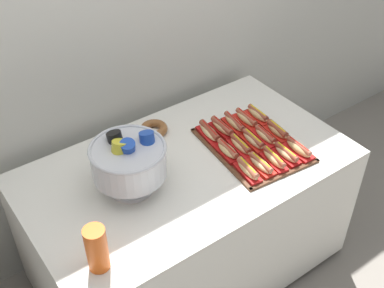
% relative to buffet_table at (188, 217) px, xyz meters
% --- Properties ---
extents(ground_plane, '(10.00, 10.00, 0.00)m').
position_rel_buffet_table_xyz_m(ground_plane, '(0.00, 0.00, -0.40)').
color(ground_plane, gray).
extents(back_wall, '(6.00, 0.10, 2.60)m').
position_rel_buffet_table_xyz_m(back_wall, '(0.00, 0.57, 0.90)').
color(back_wall, beige).
rests_on(back_wall, ground_plane).
extents(buffet_table, '(1.56, 0.90, 0.77)m').
position_rel_buffet_table_xyz_m(buffet_table, '(0.00, 0.00, 0.00)').
color(buffet_table, white).
rests_on(buffet_table, ground_plane).
extents(serving_tray, '(0.45, 0.56, 0.01)m').
position_rel_buffet_table_xyz_m(serving_tray, '(0.34, -0.08, 0.37)').
color(serving_tray, '#56331E').
rests_on(serving_tray, buffet_table).
extents(hot_dog_0, '(0.08, 0.17, 0.06)m').
position_rel_buffet_table_xyz_m(hot_dog_0, '(0.18, -0.23, 0.40)').
color(hot_dog_0, red).
rests_on(hot_dog_0, serving_tray).
extents(hot_dog_1, '(0.07, 0.16, 0.06)m').
position_rel_buffet_table_xyz_m(hot_dog_1, '(0.25, -0.24, 0.40)').
color(hot_dog_1, red).
rests_on(hot_dog_1, serving_tray).
extents(hot_dog_2, '(0.08, 0.17, 0.06)m').
position_rel_buffet_table_xyz_m(hot_dog_2, '(0.33, -0.24, 0.40)').
color(hot_dog_2, red).
rests_on(hot_dog_2, serving_tray).
extents(hot_dog_3, '(0.07, 0.16, 0.06)m').
position_rel_buffet_table_xyz_m(hot_dog_3, '(0.40, -0.25, 0.40)').
color(hot_dog_3, '#B21414').
rests_on(hot_dog_3, serving_tray).
extents(hot_dog_4, '(0.07, 0.17, 0.06)m').
position_rel_buffet_table_xyz_m(hot_dog_4, '(0.47, -0.26, 0.40)').
color(hot_dog_4, red).
rests_on(hot_dog_4, serving_tray).
extents(hot_dog_5, '(0.08, 0.16, 0.06)m').
position_rel_buffet_table_xyz_m(hot_dog_5, '(0.19, -0.06, 0.40)').
color(hot_dog_5, '#B21414').
rests_on(hot_dog_5, serving_tray).
extents(hot_dog_6, '(0.08, 0.18, 0.06)m').
position_rel_buffet_table_xyz_m(hot_dog_6, '(0.27, -0.07, 0.40)').
color(hot_dog_6, red).
rests_on(hot_dog_6, serving_tray).
extents(hot_dog_7, '(0.07, 0.17, 0.06)m').
position_rel_buffet_table_xyz_m(hot_dog_7, '(0.34, -0.08, 0.40)').
color(hot_dog_7, red).
rests_on(hot_dog_7, serving_tray).
extents(hot_dog_8, '(0.08, 0.17, 0.06)m').
position_rel_buffet_table_xyz_m(hot_dog_8, '(0.42, -0.09, 0.40)').
color(hot_dog_8, red).
rests_on(hot_dog_8, serving_tray).
extents(hot_dog_9, '(0.08, 0.16, 0.06)m').
position_rel_buffet_table_xyz_m(hot_dog_9, '(0.49, -0.09, 0.40)').
color(hot_dog_9, red).
rests_on(hot_dog_9, serving_tray).
extents(hot_dog_10, '(0.09, 0.18, 0.06)m').
position_rel_buffet_table_xyz_m(hot_dog_10, '(0.21, 0.10, 0.40)').
color(hot_dog_10, red).
rests_on(hot_dog_10, serving_tray).
extents(hot_dog_11, '(0.07, 0.17, 0.06)m').
position_rel_buffet_table_xyz_m(hot_dog_11, '(0.28, 0.09, 0.40)').
color(hot_dog_11, '#B21414').
rests_on(hot_dog_11, serving_tray).
extents(hot_dog_12, '(0.08, 0.18, 0.06)m').
position_rel_buffet_table_xyz_m(hot_dog_12, '(0.36, 0.09, 0.40)').
color(hot_dog_12, red).
rests_on(hot_dog_12, serving_tray).
extents(hot_dog_13, '(0.07, 0.17, 0.06)m').
position_rel_buffet_table_xyz_m(hot_dog_13, '(0.43, 0.08, 0.40)').
color(hot_dog_13, red).
rests_on(hot_dog_13, serving_tray).
extents(hot_dog_14, '(0.07, 0.16, 0.06)m').
position_rel_buffet_table_xyz_m(hot_dog_14, '(0.51, 0.07, 0.40)').
color(hot_dog_14, red).
rests_on(hot_dog_14, serving_tray).
extents(punch_bowl, '(0.33, 0.33, 0.28)m').
position_rel_buffet_table_xyz_m(punch_bowl, '(-0.30, 0.02, 0.53)').
color(punch_bowl, silver).
rests_on(punch_bowl, buffet_table).
extents(cup_stack, '(0.08, 0.08, 0.20)m').
position_rel_buffet_table_xyz_m(cup_stack, '(-0.61, -0.29, 0.47)').
color(cup_stack, '#EA5B19').
rests_on(cup_stack, buffet_table).
extents(donut, '(0.14, 0.14, 0.04)m').
position_rel_buffet_table_xyz_m(donut, '(0.01, 0.31, 0.39)').
color(donut, brown).
rests_on(donut, buffet_table).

